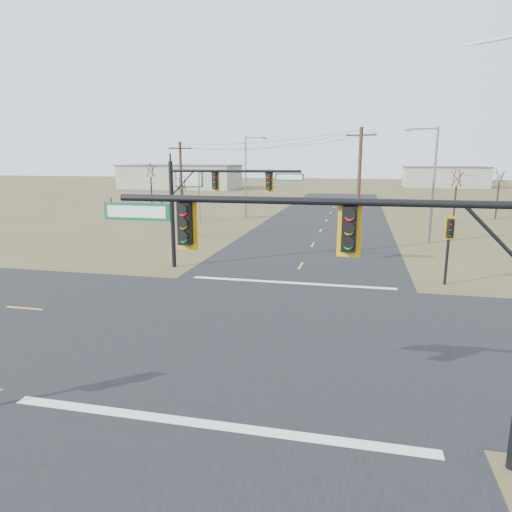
{
  "coord_description": "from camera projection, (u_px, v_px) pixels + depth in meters",
  "views": [
    {
      "loc": [
        3.7,
        -18.18,
        7.14
      ],
      "look_at": [
        -0.64,
        1.0,
        2.96
      ],
      "focal_mm": 32.0,
      "sensor_mm": 36.0,
      "label": 1
    }
  ],
  "objects": [
    {
      "name": "streetlight_a",
      "position": [
        431.0,
        179.0,
        38.72
      ],
      "size": [
        2.75,
        0.38,
        9.83
      ],
      "rotation": [
        0.0,
        0.0,
        -0.27
      ],
      "color": "slate",
      "rests_on": "ground"
    },
    {
      "name": "stop_bar_far",
      "position": [
        291.0,
        283.0,
        26.77
      ],
      "size": [
        12.0,
        0.4,
        0.01
      ],
      "primitive_type": "cube",
      "color": "silver",
      "rests_on": "road_ns"
    },
    {
      "name": "mast_arm_far",
      "position": [
        215.0,
        192.0,
        29.22
      ],
      "size": [
        8.84,
        0.5,
        7.01
      ],
      "rotation": [
        0.0,
        0.0,
        -0.18
      ],
      "color": "black",
      "rests_on": "ground"
    },
    {
      "name": "ground",
      "position": [
        265.0,
        328.0,
        19.62
      ],
      "size": [
        320.0,
        320.0,
        0.0
      ],
      "primitive_type": "plane",
      "color": "brown",
      "rests_on": "ground"
    },
    {
      "name": "stop_bar_near",
      "position": [
        210.0,
        425.0,
        12.46
      ],
      "size": [
        12.0,
        0.4,
        0.01
      ],
      "primitive_type": "cube",
      "color": "silver",
      "rests_on": "road_ns"
    },
    {
      "name": "bare_tree_a",
      "position": [
        182.0,
        183.0,
        50.21
      ],
      "size": [
        2.98,
        2.98,
        5.85
      ],
      "rotation": [
        0.0,
        0.0,
        0.3
      ],
      "color": "black",
      "rests_on": "ground"
    },
    {
      "name": "bare_tree_c",
      "position": [
        457.0,
        177.0,
        51.58
      ],
      "size": [
        3.67,
        3.67,
        6.61
      ],
      "rotation": [
        0.0,
        0.0,
        -0.41
      ],
      "color": "black",
      "rests_on": "ground"
    },
    {
      "name": "utility_pole_far",
      "position": [
        181.0,
        188.0,
        41.78
      ],
      "size": [
        2.12,
        0.45,
        8.69
      ],
      "rotation": [
        0.0,
        0.0,
        0.16
      ],
      "color": "#422F1C",
      "rests_on": "ground"
    },
    {
      "name": "warehouse_mid",
      "position": [
        444.0,
        177.0,
        118.66
      ],
      "size": [
        20.0,
        12.0,
        5.0
      ],
      "primitive_type": "cube",
      "color": "#ADA999",
      "rests_on": "ground"
    },
    {
      "name": "pedestal_signal_ne",
      "position": [
        449.0,
        234.0,
        25.77
      ],
      "size": [
        0.66,
        0.56,
        4.03
      ],
      "rotation": [
        0.0,
        0.0,
        0.32
      ],
      "color": "black",
      "rests_on": "ground"
    },
    {
      "name": "mast_arm_near",
      "position": [
        357.0,
        255.0,
        10.55
      ],
      "size": [
        10.34,
        0.44,
        6.79
      ],
      "rotation": [
        0.0,
        0.0,
        -0.08
      ],
      "color": "black",
      "rests_on": "ground"
    },
    {
      "name": "streetlight_c",
      "position": [
        247.0,
        172.0,
        55.91
      ],
      "size": [
        2.77,
        0.43,
        9.89
      ],
      "rotation": [
        0.0,
        0.0,
        0.37
      ],
      "color": "slate",
      "rests_on": "ground"
    },
    {
      "name": "bare_tree_d",
      "position": [
        500.0,
        176.0,
        54.4
      ],
      "size": [
        2.8,
        2.8,
        6.41
      ],
      "rotation": [
        0.0,
        0.0,
        0.16
      ],
      "color": "black",
      "rests_on": "ground"
    },
    {
      "name": "road_ns",
      "position": [
        265.0,
        328.0,
        19.62
      ],
      "size": [
        14.0,
        160.0,
        0.02
      ],
      "primitive_type": "cube",
      "color": "black",
      "rests_on": "ground"
    },
    {
      "name": "utility_pole_near",
      "position": [
        359.0,
        188.0,
        35.23
      ],
      "size": [
        2.28,
        0.73,
        9.52
      ],
      "rotation": [
        0.0,
        0.0,
        -0.27
      ],
      "color": "#422F1C",
      "rests_on": "ground"
    },
    {
      "name": "warehouse_left",
      "position": [
        181.0,
        177.0,
        113.55
      ],
      "size": [
        28.0,
        14.0,
        5.5
      ],
      "primitive_type": "cube",
      "color": "#ADA999",
      "rests_on": "ground"
    },
    {
      "name": "highway_sign",
      "position": [
        189.0,
        185.0,
        52.47
      ],
      "size": [
        3.12,
        0.7,
        5.94
      ],
      "rotation": [
        0.0,
        0.0,
        0.2
      ],
      "color": "slate",
      "rests_on": "ground"
    },
    {
      "name": "bare_tree_b",
      "position": [
        150.0,
        169.0,
        63.91
      ],
      "size": [
        2.85,
        2.85,
        7.21
      ],
      "rotation": [
        0.0,
        0.0,
        0.01
      ],
      "color": "black",
      "rests_on": "ground"
    },
    {
      "name": "road_ew",
      "position": [
        265.0,
        328.0,
        19.62
      ],
      "size": [
        160.0,
        14.0,
        0.02
      ],
      "primitive_type": "cube",
      "color": "black",
      "rests_on": "ground"
    }
  ]
}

